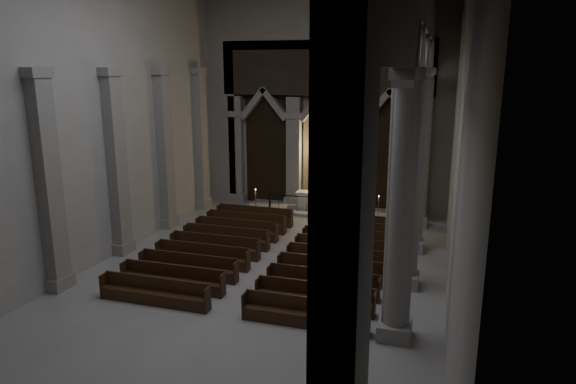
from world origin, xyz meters
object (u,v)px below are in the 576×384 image
object	(u,v)px
altar_rail	(316,203)
candle_stand_right	(378,215)
worshipper	(337,220)
candle_stand_left	(256,207)
altar	(313,200)
pews	(274,255)

from	to	relation	value
altar_rail	candle_stand_right	bearing A→B (deg)	-5.58
worshipper	candle_stand_right	bearing A→B (deg)	74.01
candle_stand_left	candle_stand_right	world-z (taller)	candle_stand_right
altar	worshipper	distance (m)	4.22
altar_rail	candle_stand_left	size ratio (longest dim) A/B	3.87
candle_stand_right	worshipper	world-z (taller)	candle_stand_right
candle_stand_right	altar_rail	bearing A→B (deg)	174.42
altar	altar_rail	size ratio (longest dim) A/B	0.34
candle_stand_left	worshipper	size ratio (longest dim) A/B	1.15
candle_stand_right	candle_stand_left	bearing A→B (deg)	-177.96
candle_stand_left	pews	bearing A→B (deg)	-63.85
worshipper	altar	bearing A→B (deg)	142.03
altar_rail	candle_stand_left	bearing A→B (deg)	-170.12
altar	candle_stand_right	xyz separation A→B (m)	(3.91, -1.31, -0.22)
pews	worshipper	bearing A→B (deg)	69.95
pews	candle_stand_left	bearing A→B (deg)	116.15
candle_stand_left	candle_stand_right	xyz separation A→B (m)	(6.83, 0.24, 0.01)
candle_stand_right	altar	bearing A→B (deg)	161.53
candle_stand_right	pews	xyz separation A→B (m)	(-3.48, -7.06, -0.10)
candle_stand_left	candle_stand_right	distance (m)	6.83
pews	altar_rail	bearing A→B (deg)	90.00
altar	worshipper	size ratio (longest dim) A/B	1.49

